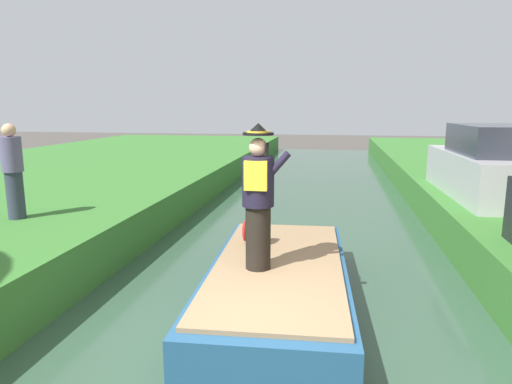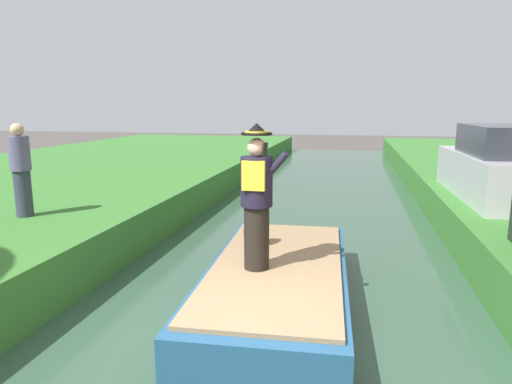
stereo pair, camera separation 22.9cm
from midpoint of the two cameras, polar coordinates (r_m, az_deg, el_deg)
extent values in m
cube|color=#33513D|center=(4.90, -1.32, -22.85)|extent=(5.48, 48.00, 0.10)
cube|color=#23517A|center=(6.23, 1.74, -11.70)|extent=(2.00, 4.28, 0.56)
cube|color=#997A56|center=(6.12, 1.76, -9.06)|extent=(1.84, 3.94, 0.05)
cylinder|color=black|center=(5.78, -0.87, -5.73)|extent=(0.32, 0.32, 0.82)
cylinder|color=black|center=(5.62, -0.89, 1.33)|extent=(0.40, 0.40, 0.62)
cube|color=gold|center=(5.42, -1.27, 2.04)|extent=(0.28, 0.06, 0.36)
sphere|color=#DBA884|center=(5.56, -0.91, 5.65)|extent=(0.23, 0.23, 0.23)
cylinder|color=black|center=(5.55, -0.91, 7.34)|extent=(0.38, 0.38, 0.03)
cone|color=black|center=(5.55, -0.91, 8.07)|extent=(0.26, 0.26, 0.12)
cylinder|color=gold|center=(5.55, -0.91, 7.60)|extent=(0.29, 0.29, 0.02)
cylinder|color=black|center=(5.52, 1.27, 3.04)|extent=(0.38, 0.09, 0.43)
cube|color=black|center=(5.48, 0.32, 5.47)|extent=(0.03, 0.08, 0.15)
ellipsoid|color=green|center=(6.81, -1.20, -4.99)|extent=(0.26, 0.32, 0.40)
sphere|color=green|center=(6.71, -1.27, -2.86)|extent=(0.20, 0.20, 0.20)
cone|color=yellow|center=(6.61, -1.44, -3.15)|extent=(0.09, 0.09, 0.09)
ellipsoid|color=red|center=(6.84, -2.35, -4.93)|extent=(0.08, 0.20, 0.32)
ellipsoid|color=red|center=(6.79, -0.03, -5.05)|extent=(0.08, 0.20, 0.32)
cube|color=#B7B7BC|center=(10.70, 26.85, 1.95)|extent=(1.80, 4.04, 0.90)
cube|color=#2D333D|center=(10.44, 27.52, 5.85)|extent=(1.50, 2.24, 0.60)
cylinder|color=#33384C|center=(8.69, -28.72, -0.36)|extent=(0.28, 0.28, 0.80)
cylinder|color=slate|center=(8.60, -29.14, 4.16)|extent=(0.34, 0.34, 0.58)
sphere|color=#DBA884|center=(8.57, -29.38, 6.81)|extent=(0.22, 0.22, 0.22)
camera|label=1|loc=(0.11, -91.07, -0.20)|focal=31.76mm
camera|label=2|loc=(0.11, 88.93, 0.20)|focal=31.76mm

